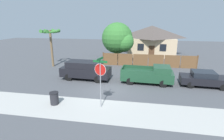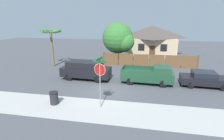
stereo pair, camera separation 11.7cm
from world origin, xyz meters
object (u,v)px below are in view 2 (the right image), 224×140
red_suv (86,70)px  stop_sign (100,74)px  orange_pickup (149,75)px  oak_tree (119,39)px  trash_bin (54,98)px  house (152,40)px  parked_sedan (205,79)px  palm_tree (51,35)px

red_suv → stop_sign: 6.45m
stop_sign → orange_pickup: bearing=70.7°
oak_tree → trash_bin: oak_tree is taller
house → stop_sign: (-4.06, -20.04, -0.14)m
oak_tree → orange_pickup: size_ratio=1.13×
oak_tree → parked_sedan: (9.06, -8.06, -2.61)m
house → orange_pickup: 14.60m
stop_sign → red_suv: bearing=129.9°
red_suv → orange_pickup: 6.33m
parked_sedan → orange_pickup: bearing=-177.2°
oak_tree → stop_sign: bearing=-87.0°
house → parked_sedan: house is taller
oak_tree → stop_sign: (0.71, -13.62, -0.89)m
red_suv → house: bearing=66.9°
oak_tree → red_suv: size_ratio=1.11×
orange_pickup → parked_sedan: 4.97m
parked_sedan → trash_bin: size_ratio=4.73×
red_suv → stop_sign: size_ratio=1.43×
oak_tree → palm_tree: bearing=-154.5°
house → trash_bin: bearing=-110.3°
palm_tree → trash_bin: palm_tree is taller
house → parked_sedan: size_ratio=1.89×
red_suv → palm_tree: bearing=147.0°
oak_tree → trash_bin: 14.32m
house → oak_tree: 8.03m
red_suv → parked_sedan: red_suv is taller
house → trash_bin: size_ratio=8.96×
trash_bin → parked_sedan: bearing=25.9°
oak_tree → palm_tree: 8.99m
orange_pickup → parked_sedan: (4.97, 0.01, -0.12)m
trash_bin → orange_pickup: bearing=40.1°
oak_tree → stop_sign: size_ratio=1.58×
red_suv → trash_bin: (-0.46, -5.72, -0.55)m
stop_sign → palm_tree: bearing=144.1°
orange_pickup → oak_tree: bearing=119.6°
palm_tree → stop_sign: (8.79, -9.76, -1.63)m
orange_pickup → stop_sign: 6.70m
palm_tree → house: bearing=38.7°
palm_tree → red_suv: size_ratio=0.95×
palm_tree → trash_bin: size_ratio=5.21×
stop_sign → trash_bin: size_ratio=3.85×
house → palm_tree: 16.52m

